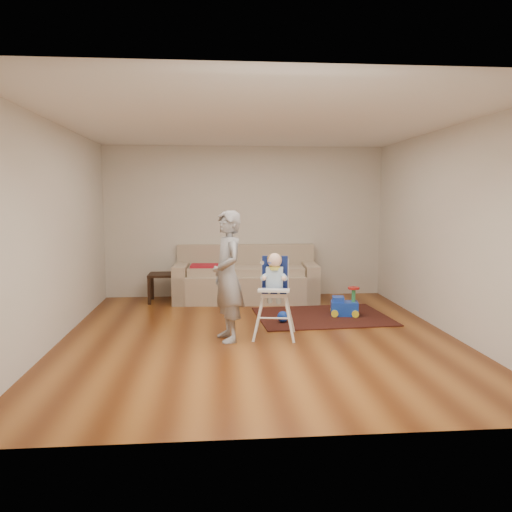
{
  "coord_description": "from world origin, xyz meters",
  "views": [
    {
      "loc": [
        -0.57,
        -6.25,
        1.78
      ],
      "look_at": [
        0.0,
        0.4,
        1.0
      ],
      "focal_mm": 35.0,
      "sensor_mm": 36.0,
      "label": 1
    }
  ],
  "objects": [
    {
      "name": "high_chair",
      "position": [
        0.2,
        -0.04,
        0.53
      ],
      "size": [
        0.58,
        0.58,
        1.09
      ],
      "rotation": [
        0.0,
        0.0,
        -0.16
      ],
      "color": "white",
      "rests_on": "ground"
    },
    {
      "name": "ride_on_toy",
      "position": [
        1.39,
        0.99,
        0.23
      ],
      "size": [
        0.44,
        0.35,
        0.44
      ],
      "primitive_type": null,
      "rotation": [
        0.0,
        0.0,
        -0.18
      ],
      "color": "blue",
      "rests_on": "area_rug"
    },
    {
      "name": "room_envelope",
      "position": [
        0.0,
        0.53,
        1.88
      ],
      "size": [
        5.04,
        5.52,
        2.72
      ],
      "color": "beige",
      "rests_on": "ground"
    },
    {
      "name": "toy_ball",
      "position": [
        0.41,
        0.65,
        0.1
      ],
      "size": [
        0.16,
        0.16,
        0.16
      ],
      "primitive_type": "sphere",
      "color": "blue",
      "rests_on": "area_rug"
    },
    {
      "name": "area_rug",
      "position": [
        1.05,
        0.98,
        0.01
      ],
      "size": [
        2.02,
        1.58,
        0.02
      ],
      "primitive_type": "cube",
      "rotation": [
        0.0,
        0.0,
        0.07
      ],
      "color": "black",
      "rests_on": "ground"
    },
    {
      "name": "ground",
      "position": [
        0.0,
        0.0,
        0.0
      ],
      "size": [
        5.5,
        5.5,
        0.0
      ],
      "primitive_type": "plane",
      "color": "#54260C",
      "rests_on": "ground"
    },
    {
      "name": "adult",
      "position": [
        -0.4,
        -0.13,
        0.81
      ],
      "size": [
        0.54,
        0.68,
        1.62
      ],
      "primitive_type": "imported",
      "rotation": [
        0.0,
        0.0,
        -1.29
      ],
      "color": "gray",
      "rests_on": "ground"
    },
    {
      "name": "side_table",
      "position": [
        -1.44,
        2.31,
        0.24
      ],
      "size": [
        0.49,
        0.49,
        0.49
      ],
      "primitive_type": null,
      "color": "black",
      "rests_on": "ground"
    },
    {
      "name": "sofa",
      "position": [
        -0.01,
        2.3,
        0.47
      ],
      "size": [
        2.51,
        1.14,
        0.95
      ],
      "rotation": [
        0.0,
        0.0,
        -0.06
      ],
      "color": "gray",
      "rests_on": "ground"
    }
  ]
}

